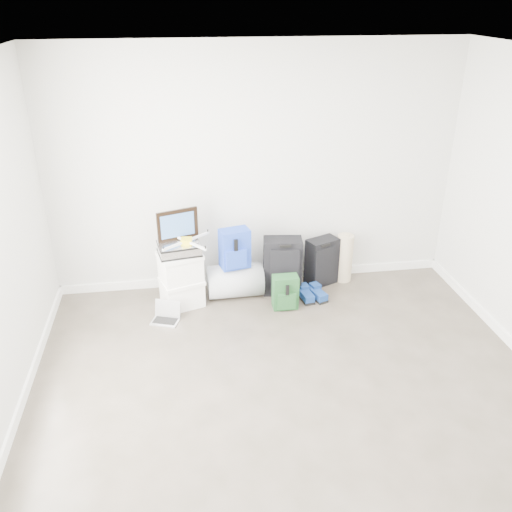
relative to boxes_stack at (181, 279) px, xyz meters
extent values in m
plane|color=#3C372C|center=(0.88, -2.06, -0.31)|extent=(5.00, 5.00, 0.00)
cube|color=silver|center=(0.88, 0.44, 1.04)|extent=(4.50, 0.02, 2.70)
cube|color=white|center=(0.88, -2.06, 2.39)|extent=(4.50, 5.00, 0.02)
cube|color=white|center=(0.88, 0.43, -0.26)|extent=(4.50, 0.02, 0.10)
cube|color=white|center=(-1.36, -2.06, -0.26)|extent=(0.02, 5.00, 0.10)
cube|color=white|center=(0.00, 0.00, -0.18)|extent=(0.49, 0.44, 0.27)
cube|color=white|center=(0.00, 0.00, -0.02)|extent=(0.52, 0.47, 0.04)
cube|color=white|center=(0.00, 0.00, 0.13)|extent=(0.49, 0.44, 0.27)
cube|color=white|center=(0.00, 0.00, 0.29)|extent=(0.52, 0.47, 0.04)
cube|color=#B2B2B7|center=(0.00, 0.00, 0.37)|extent=(0.47, 0.37, 0.12)
cube|color=black|center=(0.00, 0.10, 0.60)|extent=(0.43, 0.17, 0.33)
cube|color=#284DA3|center=(0.00, 0.08, 0.60)|extent=(0.35, 0.12, 0.25)
cube|color=yellow|center=(0.08, -0.02, 0.46)|extent=(0.12, 0.12, 0.06)
cube|color=white|center=(0.20, 0.07, 0.46)|extent=(0.26, 0.21, 0.02)
cube|color=white|center=(-0.01, 0.10, 0.46)|extent=(0.21, 0.26, 0.02)
cube|color=white|center=(-0.04, -0.11, 0.46)|extent=(0.26, 0.21, 0.02)
cube|color=white|center=(0.17, -0.14, 0.46)|extent=(0.21, 0.26, 0.02)
cylinder|color=#9A9FA3|center=(0.59, 0.11, -0.12)|extent=(0.62, 0.39, 0.38)
cube|color=#1B24B3|center=(0.59, 0.09, 0.29)|extent=(0.35, 0.26, 0.44)
cube|color=#1B24B3|center=(0.59, -0.02, 0.21)|extent=(0.24, 0.11, 0.21)
cube|color=black|center=(1.13, 0.12, 0.02)|extent=(0.45, 0.29, 0.65)
cube|color=black|center=(1.13, -0.02, 0.02)|extent=(0.32, 0.07, 0.52)
cube|color=black|center=(1.13, -0.01, 0.32)|extent=(0.13, 0.04, 0.03)
cube|color=#15391B|center=(1.10, -0.23, -0.12)|extent=(0.27, 0.16, 0.38)
cube|color=#15391B|center=(1.10, -0.32, -0.19)|extent=(0.20, 0.05, 0.18)
cube|color=black|center=(1.63, 0.25, -0.03)|extent=(0.41, 0.33, 0.56)
cube|color=black|center=(1.63, 0.13, -0.03)|extent=(0.26, 0.13, 0.45)
cube|color=black|center=(1.63, 0.14, 0.23)|extent=(0.12, 0.07, 0.03)
cube|color=black|center=(1.36, -0.09, -0.30)|extent=(0.16, 0.31, 0.03)
cube|color=#194598|center=(1.36, -0.09, -0.25)|extent=(0.16, 0.30, 0.07)
cube|color=black|center=(1.49, -0.09, -0.30)|extent=(0.21, 0.32, 0.03)
cube|color=#194598|center=(1.49, -0.09, -0.25)|extent=(0.20, 0.31, 0.07)
cylinder|color=tan|center=(1.91, 0.28, -0.02)|extent=(0.19, 0.19, 0.58)
cube|color=#BABABE|center=(-0.19, -0.33, -0.30)|extent=(0.33, 0.28, 0.01)
cube|color=black|center=(-0.19, -0.33, -0.30)|extent=(0.27, 0.20, 0.00)
cube|color=black|center=(-0.16, -0.24, -0.21)|extent=(0.26, 0.11, 0.18)
camera|label=1|loc=(0.03, -5.19, 2.79)|focal=38.00mm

